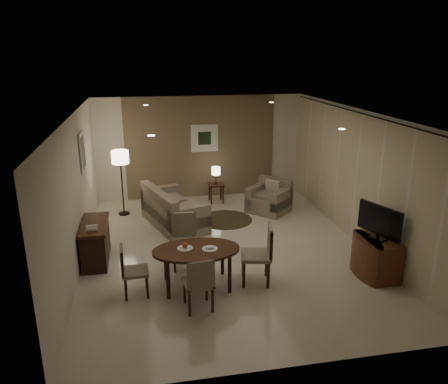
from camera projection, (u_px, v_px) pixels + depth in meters
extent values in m
cube|color=beige|center=(226.00, 250.00, 8.73)|extent=(5.50, 7.00, 0.00)
cube|color=white|center=(226.00, 114.00, 7.90)|extent=(5.50, 7.00, 0.00)
cube|color=#756049|center=(201.00, 147.00, 11.59)|extent=(5.50, 0.00, 2.70)
cube|color=silver|center=(76.00, 194.00, 7.83)|extent=(0.00, 7.00, 2.70)
cube|color=silver|center=(359.00, 178.00, 8.81)|extent=(0.00, 7.00, 2.70)
cube|color=#756049|center=(201.00, 147.00, 11.57)|extent=(3.96, 0.03, 2.70)
cylinder|color=black|center=(362.00, 114.00, 8.40)|extent=(0.03, 6.80, 0.03)
cube|color=silver|center=(204.00, 138.00, 11.49)|extent=(0.72, 0.03, 0.72)
cube|color=black|center=(205.00, 138.00, 11.48)|extent=(0.34, 0.01, 0.34)
cube|color=silver|center=(82.00, 152.00, 8.80)|extent=(0.03, 0.60, 0.80)
cube|color=gray|center=(83.00, 152.00, 8.80)|extent=(0.01, 0.46, 0.64)
cylinder|color=white|center=(151.00, 136.00, 5.97)|extent=(0.10, 0.10, 0.01)
cylinder|color=white|center=(342.00, 129.00, 6.48)|extent=(0.10, 0.10, 0.01)
cylinder|color=white|center=(146.00, 105.00, 9.34)|extent=(0.10, 0.10, 0.01)
cylinder|color=white|center=(272.00, 102.00, 9.84)|extent=(0.10, 0.10, 0.01)
cylinder|color=white|center=(185.00, 248.00, 7.20)|extent=(0.26, 0.26, 0.02)
cylinder|color=white|center=(210.00, 249.00, 7.18)|extent=(0.26, 0.26, 0.02)
sphere|color=#AA4213|center=(185.00, 245.00, 7.18)|extent=(0.09, 0.09, 0.09)
cube|color=white|center=(210.00, 248.00, 7.17)|extent=(0.12, 0.08, 0.03)
cylinder|color=#3C3722|center=(226.00, 219.00, 10.28)|extent=(1.25, 1.25, 0.01)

